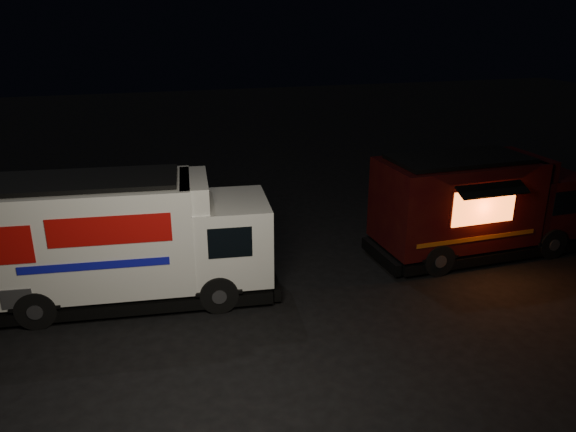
# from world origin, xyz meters

# --- Properties ---
(ground) EXTENTS (80.00, 80.00, 0.00)m
(ground) POSITION_xyz_m (0.00, 0.00, 0.00)
(ground) COLOR black
(ground) RESTS_ON ground
(white_truck) EXTENTS (7.01, 3.02, 3.09)m
(white_truck) POSITION_xyz_m (-3.13, 1.74, 1.54)
(white_truck) COLOR silver
(white_truck) RESTS_ON ground
(red_truck) EXTENTS (6.31, 2.47, 2.91)m
(red_truck) POSITION_xyz_m (6.43, 1.89, 1.45)
(red_truck) COLOR black
(red_truck) RESTS_ON ground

